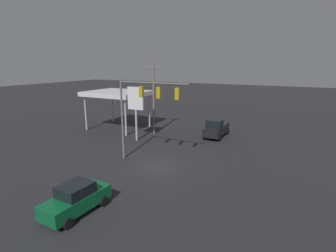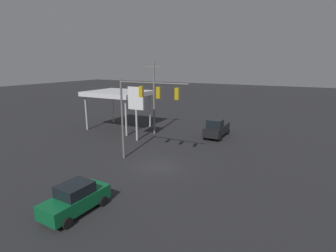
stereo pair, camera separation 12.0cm
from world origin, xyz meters
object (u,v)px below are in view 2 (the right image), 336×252
utility_pole (154,97)px  price_sign (136,102)px  pickup_parked (216,128)px  traffic_signal_assembly (143,102)px  sedan_far (76,198)px

utility_pole → price_sign: utility_pole is taller
pickup_parked → traffic_signal_assembly: bearing=-16.0°
utility_pole → sedan_far: size_ratio=2.10×
sedan_far → pickup_parked: bearing=176.3°
price_sign → pickup_parked: 10.77m
traffic_signal_assembly → pickup_parked: traffic_signal_assembly is taller
traffic_signal_assembly → utility_pole: 10.51m
pickup_parked → sedan_far: (2.36, 21.12, -0.16)m
traffic_signal_assembly → sedan_far: (-0.90, 9.32, -4.87)m
traffic_signal_assembly → sedan_far: bearing=95.5°
traffic_signal_assembly → sedan_far: traffic_signal_assembly is taller
pickup_parked → sedan_far: 21.26m
pickup_parked → utility_pole: bearing=-73.7°
traffic_signal_assembly → price_sign: 7.57m
utility_pole → traffic_signal_assembly: bearing=115.8°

